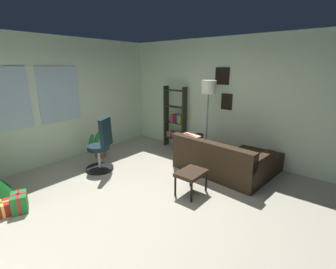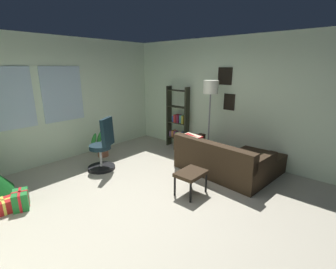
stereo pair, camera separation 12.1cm
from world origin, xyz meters
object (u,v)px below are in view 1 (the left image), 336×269
floor_lamp (208,94)px  potted_plant (99,147)px  footstool (191,175)px  gift_box_green (19,202)px  couch (227,160)px  gift_box_red (2,209)px  office_chair (101,150)px  bookshelf (175,121)px

floor_lamp → potted_plant: size_ratio=2.89×
footstool → gift_box_green: (-2.06, 1.70, -0.21)m
couch → gift_box_red: 3.94m
couch → gift_box_green: bearing=151.3°
gift_box_red → office_chair: office_chair is taller
couch → office_chair: (-1.58, 2.05, 0.18)m
couch → potted_plant: size_ratio=3.09×
gift_box_green → floor_lamp: bearing=-17.1°
footstool → gift_box_red: bearing=141.9°
couch → bookshelf: bearing=72.1°
bookshelf → potted_plant: bearing=151.1°
footstool → floor_lamp: (1.50, 0.60, 1.17)m
gift_box_green → potted_plant: 2.33m
office_chair → potted_plant: bearing=58.3°
couch → gift_box_red: couch is taller
bookshelf → floor_lamp: bearing=-104.1°
floor_lamp → potted_plant: bearing=124.9°
footstool → floor_lamp: 1.99m
gift_box_green → office_chair: office_chair is taller
footstool → office_chair: (-0.39, 1.97, 0.09)m
gift_box_green → gift_box_red: bearing=157.8°
floor_lamp → gift_box_red: bearing=162.6°
footstool → potted_plant: 2.67m
office_chair → bookshelf: size_ratio=0.69×
footstool → potted_plant: (0.05, 2.67, -0.11)m
footstool → gift_box_red: (-2.28, 1.78, -0.25)m
footstool → potted_plant: bearing=89.0°
couch → bookshelf: (0.58, 1.80, 0.47)m
floor_lamp → office_chair: bearing=144.0°
footstool → gift_box_green: size_ratio=1.46×
bookshelf → floor_lamp: (-0.28, -1.12, 0.79)m
footstool → bookshelf: 2.50m
gift_box_red → office_chair: bearing=5.6°
footstool → gift_box_green: bearing=140.6°
footstool → bookshelf: bookshelf is taller
gift_box_red → gift_box_green: gift_box_green is taller
footstool → bookshelf: (1.77, 1.72, 0.38)m
gift_box_green → floor_lamp: (3.56, -1.10, 1.38)m
potted_plant → bookshelf: bearing=-28.9°
bookshelf → footstool: bearing=-136.0°
couch → gift_box_green: size_ratio=5.49×
footstool → floor_lamp: floor_lamp is taller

